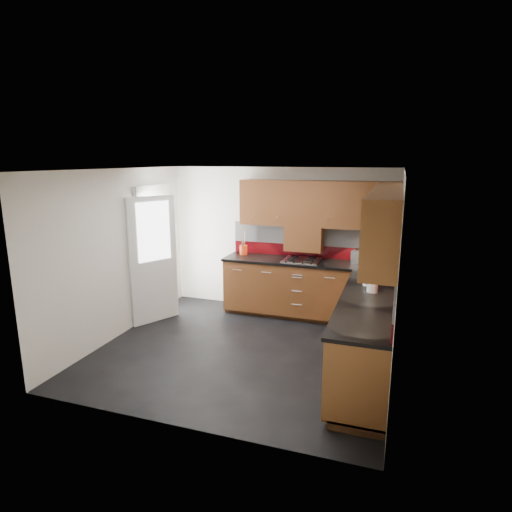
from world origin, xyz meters
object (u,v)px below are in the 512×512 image
(utensil_pot, at_px, (243,249))
(toaster, at_px, (361,257))
(gas_hob, at_px, (301,260))
(food_processor, at_px, (370,275))

(utensil_pot, bearing_deg, toaster, 0.33)
(gas_hob, height_order, food_processor, food_processor)
(food_processor, bearing_deg, toaster, 100.19)
(toaster, height_order, food_processor, food_processor)
(toaster, relative_size, food_processor, 1.06)
(gas_hob, distance_m, food_processor, 1.53)
(utensil_pot, height_order, food_processor, utensil_pot)
(toaster, xyz_separation_m, food_processor, (0.21, -1.19, 0.04))
(gas_hob, distance_m, toaster, 0.93)
(utensil_pot, bearing_deg, food_processor, -28.61)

